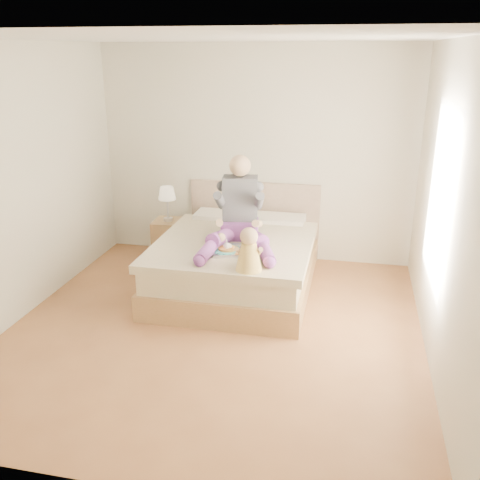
% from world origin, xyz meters
% --- Properties ---
extents(room, '(4.02, 4.22, 2.71)m').
position_xyz_m(room, '(0.08, 0.01, 1.51)').
color(room, brown).
rests_on(room, ground).
extents(bed, '(1.70, 2.18, 1.00)m').
position_xyz_m(bed, '(0.00, 1.08, 0.32)').
color(bed, olive).
rests_on(bed, ground).
extents(nightstand, '(0.46, 0.42, 0.54)m').
position_xyz_m(nightstand, '(-1.01, 1.66, 0.27)').
color(nightstand, olive).
rests_on(nightstand, ground).
extents(lamp, '(0.22, 0.22, 0.44)m').
position_xyz_m(lamp, '(-1.04, 1.65, 0.88)').
color(lamp, silver).
rests_on(lamp, nightstand).
extents(adult, '(0.80, 1.21, 0.96)m').
position_xyz_m(adult, '(0.05, 0.90, 0.89)').
color(adult, '#76388C').
rests_on(adult, bed).
extents(tray, '(0.55, 0.47, 0.14)m').
position_xyz_m(tray, '(0.10, 0.57, 0.64)').
color(tray, silver).
rests_on(tray, bed).
extents(baby, '(0.28, 0.38, 0.43)m').
position_xyz_m(baby, '(0.32, 0.13, 0.78)').
color(baby, gold).
rests_on(baby, bed).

